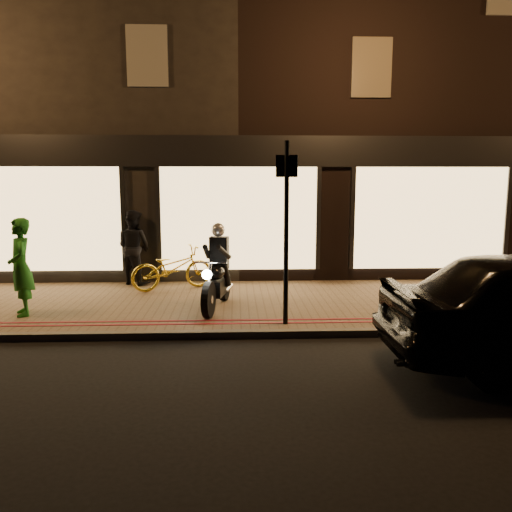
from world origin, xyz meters
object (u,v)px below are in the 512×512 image
Objects in this scene: motorcycle at (217,276)px; person_green at (21,267)px; bicycle_gold at (172,268)px; sign_post at (286,224)px.

person_green is (-3.44, -0.37, 0.25)m from motorcycle.
person_green is at bearing -162.87° from motorcycle.
bicycle_gold is at bearing 133.61° from motorcycle.
bicycle_gold is at bearing 102.76° from person_green.
motorcycle is 1.93m from bicycle_gold.
motorcycle is 3.47m from person_green.
bicycle_gold is 1.05× the size of person_green.
motorcycle is 0.64× the size of sign_post.
motorcycle reaches higher than bicycle_gold.
motorcycle is 1.06× the size of bicycle_gold.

